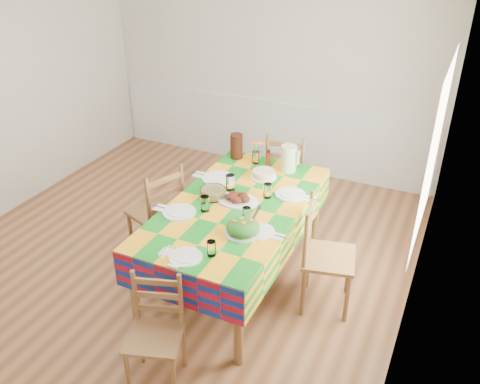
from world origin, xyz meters
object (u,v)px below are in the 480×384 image
chair_near (156,333)px  chair_far (287,174)px  dining_table (236,213)px  green_pitcher (289,158)px  chair_right (323,257)px  chair_left (158,213)px  meat_platter (237,199)px  tea_pitcher (237,146)px

chair_near → chair_far: (0.02, 2.64, 0.07)m
dining_table → green_pitcher: (0.18, 0.83, 0.23)m
chair_near → chair_right: (0.84, 1.31, 0.07)m
chair_left → chair_near: bearing=53.1°
chair_far → chair_right: size_ratio=1.00×
meat_platter → tea_pitcher: (-0.41, 0.84, 0.10)m
chair_near → chair_far: chair_far is taller
tea_pitcher → chair_far: tea_pitcher is taller
chair_near → chair_right: size_ratio=0.86×
tea_pitcher → chair_far: bearing=45.4°
chair_far → chair_left: (-0.84, -1.33, 0.00)m
tea_pitcher → dining_table: bearing=-64.8°
meat_platter → chair_right: bearing=-4.0°
meat_platter → chair_far: 1.31m
tea_pitcher → chair_near: tea_pitcher is taller
green_pitcher → chair_near: green_pitcher is taller
chair_far → green_pitcher: bearing=103.6°
dining_table → chair_near: bearing=-90.5°
chair_near → chair_far: size_ratio=0.86×
dining_table → chair_left: 0.86m
chair_left → chair_right: bearing=111.1°
green_pitcher → dining_table: bearing=-102.5°
green_pitcher → chair_near: size_ratio=0.30×
green_pitcher → chair_near: 2.22m
meat_platter → green_pitcher: size_ratio=1.45×
chair_right → chair_left: bearing=77.7°
chair_far → meat_platter: bearing=82.7°
tea_pitcher → chair_left: 1.08m
chair_near → chair_left: size_ratio=0.86×
meat_platter → chair_near: size_ratio=0.44×
dining_table → tea_pitcher: 1.00m
dining_table → chair_far: 1.33m
meat_platter → chair_near: 1.43m
tea_pitcher → chair_right: (1.25, -0.90, -0.44)m
green_pitcher → tea_pitcher: 0.60m
dining_table → meat_platter: bearing=101.3°
dining_table → chair_left: bearing=-178.8°
chair_near → chair_far: 2.64m
dining_table → green_pitcher: bearing=77.5°
dining_table → chair_right: size_ratio=2.03×
dining_table → chair_left: size_ratio=2.02×
green_pitcher → chair_right: green_pitcher is taller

